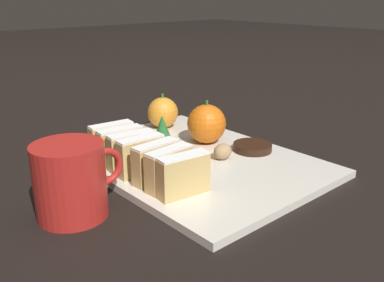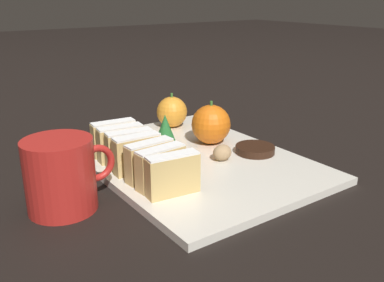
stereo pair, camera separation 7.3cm
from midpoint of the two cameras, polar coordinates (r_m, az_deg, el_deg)
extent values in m
plane|color=black|center=(0.74, -2.81, -3.11)|extent=(6.00, 6.00, 0.00)
cube|color=silver|center=(0.74, -2.82, -2.68)|extent=(0.32, 0.44, 0.01)
cube|color=tan|center=(0.60, -4.64, -4.76)|extent=(0.08, 0.03, 0.06)
cube|color=white|center=(0.58, -4.72, -2.06)|extent=(0.08, 0.03, 0.00)
cube|color=tan|center=(0.62, -6.43, -3.84)|extent=(0.08, 0.03, 0.06)
cube|color=white|center=(0.61, -6.53, -1.23)|extent=(0.08, 0.03, 0.00)
cube|color=tan|center=(0.64, -8.09, -2.98)|extent=(0.08, 0.03, 0.06)
cube|color=white|center=(0.63, -8.21, -0.47)|extent=(0.08, 0.03, 0.00)
cube|color=tan|center=(0.67, -9.74, -2.23)|extent=(0.08, 0.03, 0.06)
cube|color=white|center=(0.66, -9.88, 0.21)|extent=(0.08, 0.03, 0.00)
cube|color=tan|center=(0.70, -11.04, -1.46)|extent=(0.08, 0.03, 0.06)
cube|color=white|center=(0.69, -11.20, 0.89)|extent=(0.08, 0.03, 0.00)
cube|color=tan|center=(0.72, -12.37, -0.78)|extent=(0.08, 0.03, 0.06)
cube|color=white|center=(0.71, -12.54, 1.49)|extent=(0.08, 0.03, 0.00)
cube|color=tan|center=(0.75, -13.38, -0.10)|extent=(0.08, 0.03, 0.06)
cube|color=white|center=(0.74, -13.56, 2.10)|extent=(0.08, 0.03, 0.00)
sphere|color=orange|center=(0.90, -6.24, 3.76)|extent=(0.06, 0.06, 0.06)
cylinder|color=#38702D|center=(0.89, -6.32, 5.93)|extent=(0.01, 0.01, 0.01)
sphere|color=orange|center=(0.80, -0.65, 2.26)|extent=(0.07, 0.07, 0.07)
cylinder|color=#38702D|center=(0.79, -0.66, 5.02)|extent=(0.01, 0.01, 0.01)
ellipsoid|color=tan|center=(0.73, 1.26, -1.46)|extent=(0.03, 0.03, 0.03)
cylinder|color=black|center=(0.77, 5.40, -0.86)|extent=(0.07, 0.07, 0.01)
cone|color=#23662D|center=(0.77, -6.67, 1.13)|extent=(0.05, 0.05, 0.06)
cylinder|color=red|center=(0.59, -19.41, -5.11)|extent=(0.09, 0.09, 0.10)
torus|color=red|center=(0.61, -14.88, -3.42)|extent=(0.05, 0.01, 0.05)
camera|label=1|loc=(0.04, -92.86, -1.00)|focal=40.00mm
camera|label=2|loc=(0.04, 87.14, 1.00)|focal=40.00mm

